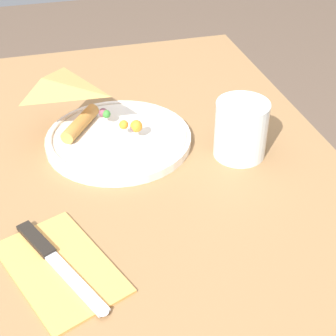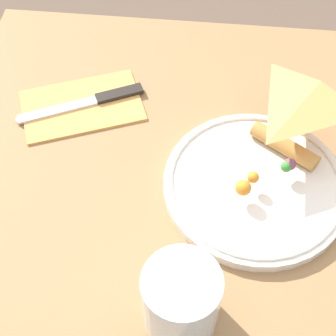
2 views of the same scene
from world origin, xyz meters
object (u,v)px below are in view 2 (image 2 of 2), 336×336
object	(u,v)px
dining_table	(232,229)
milk_glass	(181,301)
napkin_folded	(82,106)
butter_knife	(88,102)
plate_pizza	(257,181)

from	to	relation	value
dining_table	milk_glass	distance (m)	0.26
napkin_folded	butter_knife	xyz separation A→B (m)	(-0.01, -0.00, 0.00)
butter_knife	milk_glass	bearing A→B (deg)	92.75
milk_glass	napkin_folded	distance (m)	0.38
plate_pizza	milk_glass	size ratio (longest dim) A/B	2.58
butter_knife	plate_pizza	bearing A→B (deg)	128.22
dining_table	butter_knife	xyz separation A→B (m)	(0.25, -0.14, 0.13)
dining_table	milk_glass	size ratio (longest dim) A/B	9.02
dining_table	plate_pizza	bearing A→B (deg)	-168.56
milk_glass	napkin_folded	size ratio (longest dim) A/B	0.46
milk_glass	butter_knife	xyz separation A→B (m)	(0.18, -0.33, -0.04)
dining_table	butter_knife	size ratio (longest dim) A/B	4.63
plate_pizza	napkin_folded	distance (m)	0.31
plate_pizza	butter_knife	world-z (taller)	plate_pizza
plate_pizza	napkin_folded	world-z (taller)	plate_pizza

